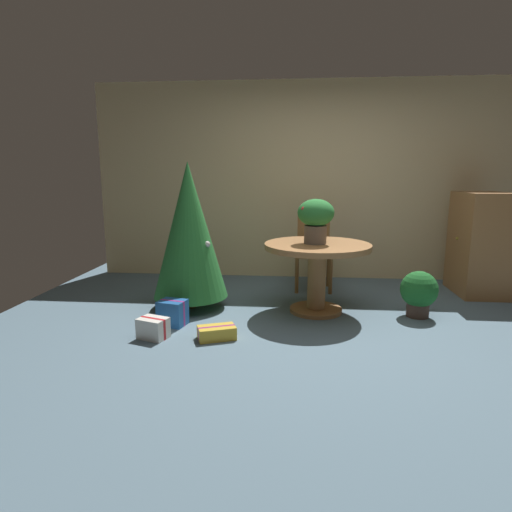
{
  "coord_description": "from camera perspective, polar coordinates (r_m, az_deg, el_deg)",
  "views": [
    {
      "loc": [
        -0.31,
        -3.7,
        1.41
      ],
      "look_at": [
        -0.67,
        0.24,
        0.65
      ],
      "focal_mm": 30.24,
      "sensor_mm": 36.0,
      "label": 1
    }
  ],
  "objects": [
    {
      "name": "holiday_tree",
      "position": [
        4.52,
        -8.82,
        3.34
      ],
      "size": [
        0.78,
        0.78,
        1.53
      ],
      "color": "brown",
      "rests_on": "ground_plane"
    },
    {
      "name": "potted_plant",
      "position": [
        4.58,
        20.75,
        -4.45
      ],
      "size": [
        0.36,
        0.36,
        0.46
      ],
      "color": "#4C382D",
      "rests_on": "ground_plane"
    },
    {
      "name": "wooden_cabinet",
      "position": [
        5.7,
        27.5,
        1.45
      ],
      "size": [
        0.54,
        0.75,
        1.2
      ],
      "color": "#9E6B3D",
      "rests_on": "ground_plane"
    },
    {
      "name": "flower_vase",
      "position": [
        4.35,
        7.89,
        5.14
      ],
      "size": [
        0.37,
        0.37,
        0.45
      ],
      "color": "#665B51",
      "rests_on": "round_dining_table"
    },
    {
      "name": "round_dining_table",
      "position": [
        4.41,
        8.09,
        -0.69
      ],
      "size": [
        1.07,
        1.07,
        0.72
      ],
      "color": "#9E6B3D",
      "rests_on": "ground_plane"
    },
    {
      "name": "back_wall_panel",
      "position": [
        5.9,
        8.32,
        9.7
      ],
      "size": [
        6.0,
        0.1,
        2.6
      ],
      "primitive_type": "cube",
      "color": "beige",
      "rests_on": "ground_plane"
    },
    {
      "name": "ground_plane",
      "position": [
        3.97,
        9.46,
        -10.09
      ],
      "size": [
        6.6,
        6.6,
        0.0
      ],
      "primitive_type": "plane",
      "color": "slate"
    },
    {
      "name": "wooden_chair_far",
      "position": [
        5.34,
        7.6,
        1.11
      ],
      "size": [
        0.44,
        0.4,
        0.91
      ],
      "color": "brown",
      "rests_on": "ground_plane"
    },
    {
      "name": "gift_box_gold",
      "position": [
        3.79,
        -5.22,
        -10.07
      ],
      "size": [
        0.36,
        0.28,
        0.11
      ],
      "color": "gold",
      "rests_on": "ground_plane"
    },
    {
      "name": "gift_box_blue",
      "position": [
        4.16,
        -10.98,
        -7.39
      ],
      "size": [
        0.28,
        0.25,
        0.24
      ],
      "color": "#1E569E",
      "rests_on": "ground_plane"
    },
    {
      "name": "gift_box_cream",
      "position": [
        3.89,
        -13.45,
        -9.27
      ],
      "size": [
        0.29,
        0.25,
        0.18
      ],
      "color": "silver",
      "rests_on": "ground_plane"
    }
  ]
}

